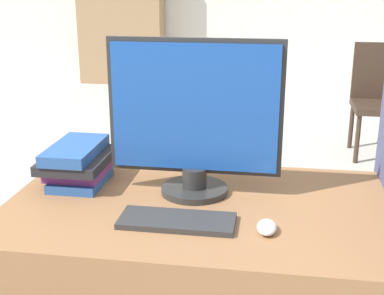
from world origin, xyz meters
name	(u,v)px	position (x,y,z in m)	size (l,w,h in m)	color
monitor	(195,119)	(-0.02, 0.44, 0.97)	(0.53, 0.21, 0.48)	#282828
keyboard	(177,221)	(-0.03, 0.22, 0.74)	(0.32, 0.13, 0.02)	#2D2D2D
mouse	(267,227)	(0.21, 0.20, 0.75)	(0.05, 0.08, 0.03)	white
book_stack	(78,163)	(-0.41, 0.47, 0.80)	(0.20, 0.27, 0.13)	#285199
far_chair	(381,95)	(1.04, 3.23, 0.48)	(0.44, 0.44, 0.88)	#38281E
bookshelf_far	(121,16)	(-1.83, 5.83, 0.88)	(1.10, 0.32, 1.76)	#9E7A56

